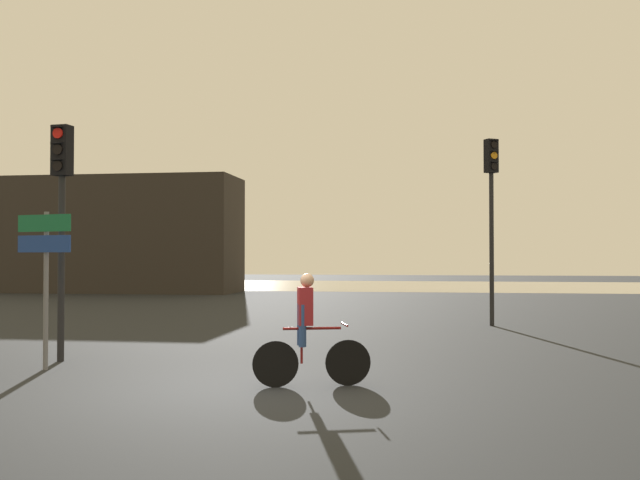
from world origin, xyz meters
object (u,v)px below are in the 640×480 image
at_px(direction_sign_post, 45,261).
at_px(cyclist, 308,329).
at_px(traffic_light_far_right, 491,197).
at_px(traffic_light_near_left, 62,196).
at_px(distant_building, 110,235).

height_order(direction_sign_post, cyclist, direction_sign_post).
height_order(traffic_light_far_right, direction_sign_post, traffic_light_far_right).
relative_size(traffic_light_near_left, direction_sign_post, 1.62).
relative_size(direction_sign_post, cyclist, 1.57).
bearing_deg(traffic_light_near_left, distant_building, -60.82).
bearing_deg(cyclist, traffic_light_far_right, 143.54).
distance_m(traffic_light_near_left, cyclist, 5.48).
height_order(traffic_light_far_right, cyclist, traffic_light_far_right).
xyz_separation_m(distant_building, direction_sign_post, (10.00, -23.94, -1.15)).
xyz_separation_m(traffic_light_near_left, cyclist, (4.74, -1.75, -2.11)).
relative_size(traffic_light_far_right, cyclist, 3.03).
bearing_deg(direction_sign_post, cyclist, -175.85).
bearing_deg(direction_sign_post, distant_building, -53.01).
distance_m(distant_building, cyclist, 28.77).
bearing_deg(traffic_light_far_right, direction_sign_post, 17.10).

